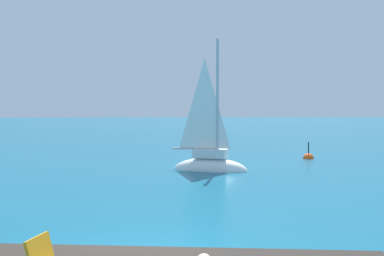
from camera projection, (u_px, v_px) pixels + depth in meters
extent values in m
ellipsoid|color=white|center=(210.00, 170.00, 21.71)|extent=(3.39, 2.07, 1.10)
cube|color=white|center=(210.00, 153.00, 21.67)|extent=(1.58, 1.18, 0.36)
cylinder|color=#B7B7BC|center=(217.00, 99.00, 21.46)|extent=(0.12, 0.12, 5.01)
cylinder|color=#B2B2B7|center=(195.00, 149.00, 21.86)|extent=(1.93, 0.73, 0.10)
pyramid|color=white|center=(205.00, 103.00, 21.63)|extent=(1.54, 0.57, 3.81)
cube|color=orange|center=(41.00, 256.00, 5.74)|extent=(0.27, 0.50, 0.45)
sphere|color=#EA5114|center=(308.00, 159.00, 26.12)|extent=(0.56, 0.56, 0.56)
cylinder|color=black|center=(308.00, 148.00, 26.09)|extent=(0.06, 0.06, 0.60)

